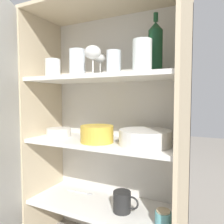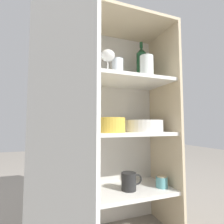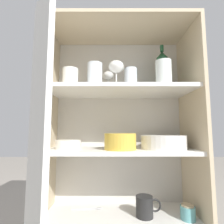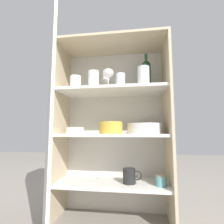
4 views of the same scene
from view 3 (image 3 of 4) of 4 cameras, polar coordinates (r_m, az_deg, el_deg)
cupboard_back_panel at (r=1.12m, az=2.22°, el=-9.16°), size 0.81×0.02×1.26m
cupboard_side_left at (r=1.02m, az=-20.54°, el=-9.04°), size 0.02×0.34×1.26m
cupboard_side_right at (r=1.05m, az=24.96°, el=-8.76°), size 0.02×0.34×1.26m
cupboard_top_panel at (r=1.12m, az=2.41°, el=25.09°), size 0.81×0.34×0.02m
shelf_board_lower at (r=1.05m, az=2.71°, el=-30.87°), size 0.77×0.31×0.02m
shelf_board_middle at (r=0.96m, az=2.60°, el=-12.46°), size 0.77×0.31×0.02m
shelf_board_upper at (r=0.98m, az=2.51°, el=6.72°), size 0.77×0.31×0.02m
cupboard_door at (r=0.67m, az=-23.55°, el=-10.59°), size 0.22×0.36×1.26m
tumbler_glass_0 at (r=0.96m, az=-13.41°, el=10.84°), size 0.08×0.08×0.10m
tumbler_glass_1 at (r=0.98m, az=16.56°, el=11.87°), size 0.08×0.08×0.14m
tumbler_glass_2 at (r=1.00m, az=6.19°, el=10.63°), size 0.07×0.07×0.12m
tumbler_glass_3 at (r=0.99m, az=-5.60°, el=11.59°), size 0.08×0.08×0.14m
wine_glass_0 at (r=1.10m, az=-1.19°, el=11.29°), size 0.07×0.07×0.14m
wine_glass_1 at (r=0.96m, az=1.45°, el=14.10°), size 0.08×0.08×0.14m
wine_bottle at (r=1.10m, az=16.23°, el=12.74°), size 0.07×0.07×0.28m
plate_stack_white at (r=0.98m, az=16.46°, el=-9.40°), size 0.24×0.24×0.07m
mixing_bowl_large at (r=0.90m, az=2.74°, el=-9.40°), size 0.16×0.16×0.08m
serving_bowl_small at (r=0.98m, az=-14.05°, el=-10.05°), size 0.13×0.13×0.05m
coffee_mug_primary at (r=1.01m, az=10.75°, el=-28.03°), size 0.13×0.09×0.10m
storage_jar at (r=1.05m, az=23.59°, el=-27.84°), size 0.07×0.07×0.07m
serving_spoon at (r=1.10m, az=-7.24°, el=-28.85°), size 0.17×0.03×0.01m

